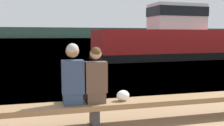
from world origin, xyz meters
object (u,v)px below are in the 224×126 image
Objects in this scene: person_right at (96,79)px; shopping_bag at (123,96)px; tugboat_red at (171,41)px; bench_main at (94,107)px; person_left at (73,77)px.

person_right reaches higher than shopping_bag.
shopping_bag is 0.02× the size of tugboat_red.
person_right is 0.09× the size of tugboat_red.
person_right is at bearing 21.11° from bench_main.
bench_main is 0.66m from person_left.
person_right is at bearing 0.53° from person_left.
bench_main is 8.30× the size of person_left.
bench_main is 8.84× the size of person_right.
person_right is 13.63m from tugboat_red.
shopping_bag is (0.53, 0.00, 0.17)m from bench_main.
tugboat_red is (7.39, 11.45, 0.34)m from person_right.
person_left is 1.06× the size of person_right.
person_left is at bearing 142.45° from tugboat_red.
tugboat_red reaches higher than bench_main.
bench_main is at bearing -158.89° from person_right.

